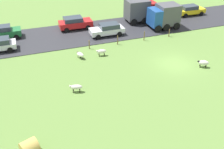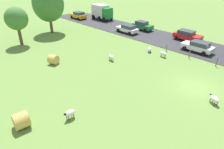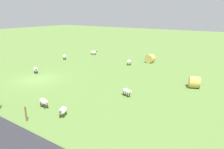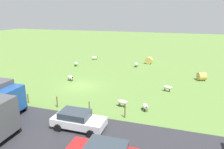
{
  "view_description": "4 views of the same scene",
  "coord_description": "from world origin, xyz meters",
  "px_view_note": "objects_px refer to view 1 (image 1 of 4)",
  "views": [
    {
      "loc": [
        -20.31,
        14.29,
        13.7
      ],
      "look_at": [
        -1.87,
        7.8,
        1.42
      ],
      "focal_mm": 41.19,
      "sensor_mm": 36.0,
      "label": 1
    },
    {
      "loc": [
        -18.79,
        -6.66,
        11.18
      ],
      "look_at": [
        -6.04,
        6.24,
        1.43
      ],
      "focal_mm": 32.53,
      "sensor_mm": 36.0,
      "label": 2
    },
    {
      "loc": [
        14.44,
        20.53,
        7.45
      ],
      "look_at": [
        -2.37,
        8.78,
        1.5
      ],
      "focal_mm": 34.47,
      "sensor_mm": 36.0,
      "label": 3
    },
    {
      "loc": [
        23.49,
        11.74,
        9.44
      ],
      "look_at": [
        -2.61,
        3.48,
        1.17
      ],
      "focal_mm": 33.1,
      "sensor_mm": 36.0,
      "label": 4
    }
  ],
  "objects_px": {
    "sheep_0": "(203,63)",
    "truck_1": "(164,16)",
    "car_4": "(107,29)",
    "car_1": "(75,23)",
    "truck_0": "(140,10)",
    "hay_bale_0": "(30,148)",
    "car_0": "(4,32)",
    "sheep_6": "(101,51)",
    "sheep_4": "(76,87)",
    "sheep_2": "(80,55)",
    "car_5": "(190,10)"
  },
  "relations": [
    {
      "from": "sheep_2",
      "to": "car_4",
      "type": "bearing_deg",
      "value": -44.0
    },
    {
      "from": "sheep_6",
      "to": "car_0",
      "type": "xyz_separation_m",
      "value": [
        8.61,
        10.28,
        0.37
      ]
    },
    {
      "from": "sheep_2",
      "to": "car_5",
      "type": "bearing_deg",
      "value": -67.15
    },
    {
      "from": "truck_1",
      "to": "car_0",
      "type": "height_order",
      "value": "truck_1"
    },
    {
      "from": "sheep_2",
      "to": "sheep_6",
      "type": "distance_m",
      "value": 2.41
    },
    {
      "from": "hay_bale_0",
      "to": "car_4",
      "type": "height_order",
      "value": "car_4"
    },
    {
      "from": "car_5",
      "to": "car_4",
      "type": "bearing_deg",
      "value": 102.38
    },
    {
      "from": "sheep_6",
      "to": "sheep_4",
      "type": "bearing_deg",
      "value": 144.43
    },
    {
      "from": "car_1",
      "to": "car_4",
      "type": "height_order",
      "value": "car_1"
    },
    {
      "from": "truck_1",
      "to": "car_5",
      "type": "bearing_deg",
      "value": -63.08
    },
    {
      "from": "sheep_0",
      "to": "car_1",
      "type": "relative_size",
      "value": 0.27
    },
    {
      "from": "truck_0",
      "to": "sheep_4",
      "type": "bearing_deg",
      "value": 138.22
    },
    {
      "from": "car_5",
      "to": "sheep_2",
      "type": "bearing_deg",
      "value": 112.85
    },
    {
      "from": "truck_0",
      "to": "car_1",
      "type": "distance_m",
      "value": 9.71
    },
    {
      "from": "sheep_4",
      "to": "car_0",
      "type": "distance_m",
      "value": 15.74
    },
    {
      "from": "car_0",
      "to": "car_5",
      "type": "bearing_deg",
      "value": -90.28
    },
    {
      "from": "truck_0",
      "to": "truck_1",
      "type": "relative_size",
      "value": 1.09
    },
    {
      "from": "sheep_0",
      "to": "sheep_2",
      "type": "distance_m",
      "value": 13.19
    },
    {
      "from": "car_1",
      "to": "car_4",
      "type": "relative_size",
      "value": 1.02
    },
    {
      "from": "truck_0",
      "to": "hay_bale_0",
      "type": "bearing_deg",
      "value": 139.68
    },
    {
      "from": "sheep_6",
      "to": "hay_bale_0",
      "type": "distance_m",
      "value": 14.73
    },
    {
      "from": "car_4",
      "to": "car_1",
      "type": "bearing_deg",
      "value": 44.27
    },
    {
      "from": "sheep_0",
      "to": "car_0",
      "type": "height_order",
      "value": "car_0"
    },
    {
      "from": "sheep_0",
      "to": "truck_1",
      "type": "bearing_deg",
      "value": -7.37
    },
    {
      "from": "sheep_6",
      "to": "car_1",
      "type": "height_order",
      "value": "car_1"
    },
    {
      "from": "sheep_6",
      "to": "hay_bale_0",
      "type": "bearing_deg",
      "value": 143.93
    },
    {
      "from": "car_0",
      "to": "hay_bale_0",
      "type": "bearing_deg",
      "value": -175.51
    },
    {
      "from": "sheep_2",
      "to": "car_4",
      "type": "xyz_separation_m",
      "value": [
        5.05,
        -4.87,
        0.39
      ]
    },
    {
      "from": "car_1",
      "to": "sheep_0",
      "type": "bearing_deg",
      "value": -145.16
    },
    {
      "from": "car_4",
      "to": "car_5",
      "type": "bearing_deg",
      "value": -77.62
    },
    {
      "from": "truck_0",
      "to": "truck_1",
      "type": "xyz_separation_m",
      "value": [
        -3.34,
        -2.08,
        -0.01
      ]
    },
    {
      "from": "sheep_6",
      "to": "car_0",
      "type": "bearing_deg",
      "value": 50.07
    },
    {
      "from": "car_0",
      "to": "truck_1",
      "type": "bearing_deg",
      "value": -99.44
    },
    {
      "from": "truck_1",
      "to": "hay_bale_0",
      "type": "bearing_deg",
      "value": 131.32
    },
    {
      "from": "car_0",
      "to": "car_1",
      "type": "distance_m",
      "value": 9.23
    },
    {
      "from": "sheep_0",
      "to": "truck_1",
      "type": "relative_size",
      "value": 0.3
    },
    {
      "from": "sheep_0",
      "to": "sheep_4",
      "type": "distance_m",
      "value": 13.49
    },
    {
      "from": "sheep_2",
      "to": "car_1",
      "type": "distance_m",
      "value": 8.78
    },
    {
      "from": "truck_0",
      "to": "car_0",
      "type": "bearing_deg",
      "value": 89.55
    },
    {
      "from": "hay_bale_0",
      "to": "car_0",
      "type": "height_order",
      "value": "car_0"
    },
    {
      "from": "hay_bale_0",
      "to": "truck_0",
      "type": "bearing_deg",
      "value": -40.32
    },
    {
      "from": "car_4",
      "to": "sheep_4",
      "type": "bearing_deg",
      "value": 148.96
    },
    {
      "from": "sheep_2",
      "to": "car_0",
      "type": "relative_size",
      "value": 0.28
    },
    {
      "from": "hay_bale_0",
      "to": "car_1",
      "type": "height_order",
      "value": "car_1"
    },
    {
      "from": "sheep_6",
      "to": "truck_0",
      "type": "distance_m",
      "value": 12.14
    },
    {
      "from": "sheep_4",
      "to": "hay_bale_0",
      "type": "height_order",
      "value": "hay_bale_0"
    },
    {
      "from": "sheep_0",
      "to": "sheep_6",
      "type": "relative_size",
      "value": 1.0
    },
    {
      "from": "sheep_2",
      "to": "hay_bale_0",
      "type": "relative_size",
      "value": 0.93
    },
    {
      "from": "hay_bale_0",
      "to": "truck_1",
      "type": "height_order",
      "value": "truck_1"
    },
    {
      "from": "car_1",
      "to": "truck_1",
      "type": "bearing_deg",
      "value": -107.54
    }
  ]
}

